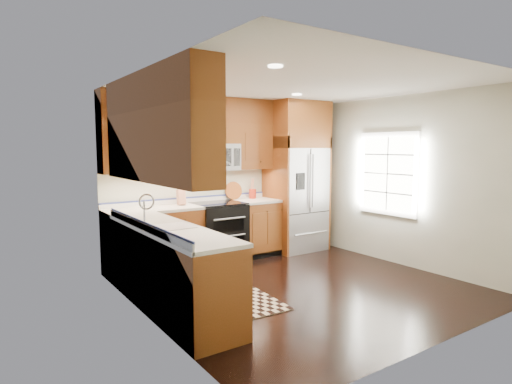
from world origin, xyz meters
TOP-DOWN VIEW (x-y plane):
  - ground at (0.00, 0.00)m, footprint 4.00×4.00m
  - wall_back at (0.00, 2.00)m, footprint 4.00×0.02m
  - wall_left at (-2.00, 0.00)m, footprint 0.02×4.00m
  - wall_right at (2.00, 0.00)m, footprint 0.02×4.00m
  - window at (1.98, 0.20)m, footprint 0.04×1.10m
  - base_cabinets at (-1.23, 0.90)m, footprint 2.85×3.00m
  - countertop at (-1.09, 1.01)m, footprint 2.86×3.01m
  - upper_cabinets at (-1.15, 1.09)m, footprint 2.85×3.00m
  - range at (-0.25, 1.67)m, footprint 0.76×0.67m
  - microwave at (-0.25, 1.80)m, footprint 0.76×0.40m
  - refrigerator at (1.30, 1.63)m, footprint 0.98×0.75m
  - sink_faucet at (-1.73, 0.23)m, footprint 0.54×0.44m
  - rug at (-1.02, 0.27)m, footprint 1.10×1.73m
  - knife_block at (-0.83, 1.80)m, footprint 0.13×0.16m
  - utensil_crock at (0.53, 1.87)m, footprint 0.15×0.15m
  - cutting_board at (0.19, 1.94)m, footprint 0.34×0.34m

SIDE VIEW (x-z plane):
  - ground at x=0.00m, z-range 0.00..0.00m
  - rug at x=-1.02m, z-range 0.00..0.01m
  - base_cabinets at x=-1.23m, z-range 0.00..0.90m
  - range at x=-0.25m, z-range 0.00..0.94m
  - countertop at x=-1.09m, z-range 0.90..0.94m
  - cutting_board at x=0.19m, z-range 0.94..0.96m
  - sink_faucet at x=-1.73m, z-range 0.81..1.18m
  - utensil_crock at x=0.53m, z-range 0.89..1.23m
  - knife_block at x=-0.83m, z-range 0.91..1.21m
  - wall_back at x=0.00m, z-range 0.00..2.60m
  - wall_left at x=-2.00m, z-range 0.00..2.60m
  - wall_right at x=2.00m, z-range 0.00..2.60m
  - refrigerator at x=1.30m, z-range 0.00..2.60m
  - window at x=1.98m, z-range 0.75..2.05m
  - microwave at x=-0.25m, z-range 1.45..1.87m
  - upper_cabinets at x=-1.15m, z-range 1.45..2.60m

